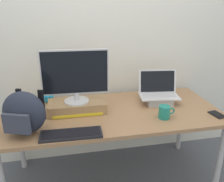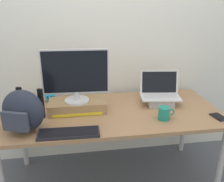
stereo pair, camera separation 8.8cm
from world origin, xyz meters
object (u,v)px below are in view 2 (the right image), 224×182
desktop_monitor (75,75)px  coffee_mug (164,113)px  open_laptop (160,97)px  plush_toy (50,96)px  messenger_backpack (23,111)px  cell_phone (219,117)px  external_keyboard (69,133)px  toner_box_yellow (77,106)px

desktop_monitor → coffee_mug: desktop_monitor is taller
open_laptop → coffee_mug: 0.31m
plush_toy → messenger_backpack: bearing=-103.8°
messenger_backpack → cell_phone: bearing=18.7°
open_laptop → coffee_mug: (-0.07, -0.30, -0.01)m
messenger_backpack → external_keyboard: bearing=0.4°
toner_box_yellow → cell_phone: size_ratio=3.28×
toner_box_yellow → plush_toy: 0.35m
toner_box_yellow → open_laptop: 0.74m
desktop_monitor → coffee_mug: size_ratio=4.09×
open_laptop → plush_toy: 1.01m
messenger_backpack → coffee_mug: bearing=20.3°
cell_phone → plush_toy: 1.46m
toner_box_yellow → external_keyboard: bearing=-99.5°
messenger_backpack → cell_phone: 1.49m
desktop_monitor → toner_box_yellow: bearing=89.0°
open_laptop → messenger_backpack: messenger_backpack is taller
toner_box_yellow → coffee_mug: (0.67, -0.25, 0.01)m
desktop_monitor → messenger_backpack: 0.48m
open_laptop → external_keyboard: size_ratio=0.86×
plush_toy → desktop_monitor: bearing=-44.6°
external_keyboard → open_laptop: bearing=29.6°
toner_box_yellow → open_laptop: bearing=3.7°
desktop_monitor → messenger_backpack: bearing=-141.6°
toner_box_yellow → coffee_mug: size_ratio=3.58×
open_laptop → messenger_backpack: bearing=-156.8°
open_laptop → desktop_monitor: bearing=-168.8°
open_laptop → external_keyboard: bearing=-144.8°
coffee_mug → toner_box_yellow: bearing=159.2°
open_laptop → coffee_mug: bearing=-95.6°
toner_box_yellow → cell_phone: (1.11, -0.29, -0.04)m
toner_box_yellow → messenger_backpack: 0.47m
messenger_backpack → coffee_mug: (1.04, 0.01, -0.10)m
external_keyboard → toner_box_yellow: bearing=82.3°
plush_toy → cell_phone: bearing=-21.4°
toner_box_yellow → plush_toy: plush_toy is taller
desktop_monitor → external_keyboard: size_ratio=1.25×
messenger_backpack → plush_toy: messenger_backpack is taller
coffee_mug → open_laptop: bearing=77.0°
coffee_mug → cell_phone: 0.45m
plush_toy → open_laptop: bearing=-11.1°
toner_box_yellow → plush_toy: size_ratio=4.96×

